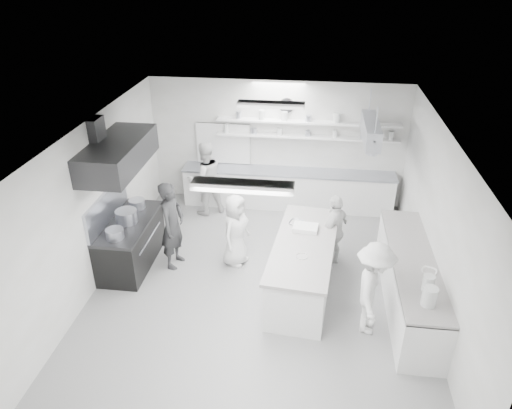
# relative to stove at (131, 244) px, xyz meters

# --- Properties ---
(floor) EXTENTS (6.00, 7.00, 0.02)m
(floor) POSITION_rel_stove_xyz_m (2.60, -0.40, -0.46)
(floor) COLOR gray
(floor) RESTS_ON ground
(ceiling) EXTENTS (6.00, 7.00, 0.02)m
(ceiling) POSITION_rel_stove_xyz_m (2.60, -0.40, 2.56)
(ceiling) COLOR white
(ceiling) RESTS_ON wall_back
(wall_back) EXTENTS (6.00, 0.04, 3.00)m
(wall_back) POSITION_rel_stove_xyz_m (2.60, 3.10, 1.05)
(wall_back) COLOR silver
(wall_back) RESTS_ON floor
(wall_front) EXTENTS (6.00, 0.04, 3.00)m
(wall_front) POSITION_rel_stove_xyz_m (2.60, -3.90, 1.05)
(wall_front) COLOR silver
(wall_front) RESTS_ON floor
(wall_left) EXTENTS (0.04, 7.00, 3.00)m
(wall_left) POSITION_rel_stove_xyz_m (-0.40, -0.40, 1.05)
(wall_left) COLOR silver
(wall_left) RESTS_ON floor
(wall_right) EXTENTS (0.04, 7.00, 3.00)m
(wall_right) POSITION_rel_stove_xyz_m (5.60, -0.40, 1.05)
(wall_right) COLOR silver
(wall_right) RESTS_ON floor
(stove) EXTENTS (0.80, 1.80, 0.90)m
(stove) POSITION_rel_stove_xyz_m (0.00, 0.00, 0.00)
(stove) COLOR black
(stove) RESTS_ON floor
(exhaust_hood) EXTENTS (0.85, 2.00, 0.50)m
(exhaust_hood) POSITION_rel_stove_xyz_m (0.00, -0.00, 1.90)
(exhaust_hood) COLOR #29292B
(exhaust_hood) RESTS_ON wall_left
(back_counter) EXTENTS (5.00, 0.60, 0.92)m
(back_counter) POSITION_rel_stove_xyz_m (2.90, 2.80, 0.01)
(back_counter) COLOR white
(back_counter) RESTS_ON floor
(shelf_lower) EXTENTS (4.20, 0.26, 0.04)m
(shelf_lower) POSITION_rel_stove_xyz_m (3.30, 2.97, 1.30)
(shelf_lower) COLOR white
(shelf_lower) RESTS_ON wall_back
(shelf_upper) EXTENTS (4.20, 0.26, 0.04)m
(shelf_upper) POSITION_rel_stove_xyz_m (3.30, 2.97, 1.65)
(shelf_upper) COLOR white
(shelf_upper) RESTS_ON wall_back
(pass_through_window) EXTENTS (1.30, 0.04, 1.00)m
(pass_through_window) POSITION_rel_stove_xyz_m (1.30, 3.08, 1.00)
(pass_through_window) COLOR black
(pass_through_window) RESTS_ON wall_back
(wall_clock) EXTENTS (0.32, 0.05, 0.32)m
(wall_clock) POSITION_rel_stove_xyz_m (2.80, 3.06, 2.00)
(wall_clock) COLOR white
(wall_clock) RESTS_ON wall_back
(right_counter) EXTENTS (0.74, 3.30, 0.94)m
(right_counter) POSITION_rel_stove_xyz_m (5.25, -0.60, 0.02)
(right_counter) COLOR white
(right_counter) RESTS_ON floor
(pot_rack) EXTENTS (0.30, 1.60, 0.40)m
(pot_rack) POSITION_rel_stove_xyz_m (4.60, 2.00, 1.85)
(pot_rack) COLOR #ABAEBB
(pot_rack) RESTS_ON ceiling
(light_fixture_front) EXTENTS (1.30, 0.25, 0.10)m
(light_fixture_front) POSITION_rel_stove_xyz_m (2.60, -2.20, 2.49)
(light_fixture_front) COLOR white
(light_fixture_front) RESTS_ON ceiling
(light_fixture_rear) EXTENTS (1.30, 0.25, 0.10)m
(light_fixture_rear) POSITION_rel_stove_xyz_m (2.60, 1.40, 2.49)
(light_fixture_rear) COLOR white
(light_fixture_rear) RESTS_ON ceiling
(prep_island) EXTENTS (1.20, 2.66, 0.95)m
(prep_island) POSITION_rel_stove_xyz_m (3.40, -0.39, 0.03)
(prep_island) COLOR white
(prep_island) RESTS_ON floor
(stove_pot) EXTENTS (0.40, 0.40, 0.30)m
(stove_pot) POSITION_rel_stove_xyz_m (0.00, -0.02, 0.61)
(stove_pot) COLOR #ABAEBB
(stove_pot) RESTS_ON stove
(cook_stove) EXTENTS (0.53, 0.71, 1.79)m
(cook_stove) POSITION_rel_stove_xyz_m (0.86, 0.07, 0.44)
(cook_stove) COLOR #27282A
(cook_stove) RESTS_ON floor
(cook_back) EXTENTS (1.09, 1.03, 1.77)m
(cook_back) POSITION_rel_stove_xyz_m (1.01, 2.25, 0.44)
(cook_back) COLOR silver
(cook_back) RESTS_ON floor
(cook_island_left) EXTENTS (0.71, 0.85, 1.49)m
(cook_island_left) POSITION_rel_stove_xyz_m (2.05, 0.29, 0.30)
(cook_island_left) COLOR silver
(cook_island_left) RESTS_ON floor
(cook_island_right) EXTENTS (0.76, 0.97, 1.53)m
(cook_island_right) POSITION_rel_stove_xyz_m (3.96, 0.46, 0.32)
(cook_island_right) COLOR silver
(cook_island_right) RESTS_ON floor
(cook_right) EXTENTS (0.76, 1.14, 1.65)m
(cook_right) POSITION_rel_stove_xyz_m (4.52, -1.33, 0.37)
(cook_right) COLOR silver
(cook_right) RESTS_ON floor
(bowl_island_a) EXTENTS (0.36, 0.36, 0.07)m
(bowl_island_a) POSITION_rel_stove_xyz_m (3.23, 0.29, 0.54)
(bowl_island_a) COLOR #ABAEBB
(bowl_island_a) RESTS_ON prep_island
(bowl_island_b) EXTENTS (0.23, 0.23, 0.06)m
(bowl_island_b) POSITION_rel_stove_xyz_m (3.37, -0.83, 0.53)
(bowl_island_b) COLOR white
(bowl_island_b) RESTS_ON prep_island
(bowl_right) EXTENTS (0.31, 0.31, 0.06)m
(bowl_right) POSITION_rel_stove_xyz_m (5.43, -0.95, 0.52)
(bowl_right) COLOR white
(bowl_right) RESTS_ON right_counter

